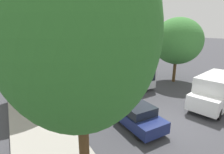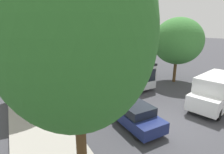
{
  "view_description": "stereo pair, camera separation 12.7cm",
  "coord_description": "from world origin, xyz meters",
  "views": [
    {
      "loc": [
        -7.65,
        -6.28,
        5.44
      ],
      "look_at": [
        0.2,
        6.87,
        1.2
      ],
      "focal_mm": 28.0,
      "sensor_mm": 36.0,
      "label": 1
    },
    {
      "loc": [
        -7.54,
        -6.34,
        5.44
      ],
      "look_at": [
        0.2,
        6.87,
        1.2
      ],
      "focal_mm": 28.0,
      "sensor_mm": 36.0,
      "label": 2
    }
  ],
  "objects": [
    {
      "name": "tree_right_mid",
      "position": [
        7.34,
        16.9,
        4.45
      ],
      "size": [
        4.55,
        4.55,
        7.14
      ],
      "color": "#51381E",
      "rests_on": "ground"
    },
    {
      "name": "traffic_light",
      "position": [
        -0.42,
        9.28,
        2.5
      ],
      "size": [
        0.35,
        0.38,
        3.4
      ],
      "rotation": [
        0.0,
        0.0,
        -1.43
      ],
      "color": "#56595E",
      "rests_on": "ground"
    },
    {
      "name": "tree_left_near",
      "position": [
        -6.0,
        -1.56,
        5.15
      ],
      "size": [
        4.44,
        4.44,
        8.07
      ],
      "color": "#51381E",
      "rests_on": "ground"
    },
    {
      "name": "white_van",
      "position": [
        4.67,
        -0.04,
        1.24
      ],
      "size": [
        5.31,
        3.0,
        2.31
      ],
      "rotation": [
        0.0,
        0.0,
        3.36
      ],
      "color": "white",
      "rests_on": "ground"
    },
    {
      "name": "queued_car_tan",
      "position": [
        -1.52,
        13.1,
        0.69
      ],
      "size": [
        1.73,
        3.94,
        1.36
      ],
      "rotation": [
        0.0,
        0.0,
        1.55
      ],
      "color": "tan",
      "rests_on": "ground"
    },
    {
      "name": "city_bus_rear",
      "position": [
        -1.7,
        26.79,
        1.42
      ],
      "size": [
        3.29,
        11.58,
        2.46
      ],
      "rotation": [
        0.0,
        0.0,
        1.64
      ],
      "color": "silver",
      "rests_on": "ground"
    },
    {
      "name": "kerb_strip_left",
      "position": [
        -6.56,
        13.39,
        0.07
      ],
      "size": [
        3.2,
        36.78,
        0.14
      ],
      "primitive_type": "cube",
      "color": "#9E998E",
      "rests_on": "ground"
    },
    {
      "name": "direction_sign_post",
      "position": [
        6.29,
        13.3,
        2.57
      ],
      "size": [
        0.13,
        1.4,
        3.6
      ],
      "rotation": [
        0.0,
        0.0,
        3.19
      ],
      "color": "#56595E",
      "rests_on": "ground"
    },
    {
      "name": "ground_plane",
      "position": [
        0.0,
        0.0,
        0.0
      ],
      "size": [
        200.0,
        200.0,
        0.0
      ],
      "primitive_type": "plane",
      "color": "#3D3D42"
    },
    {
      "name": "articulated_bus",
      "position": [
        1.82,
        12.88,
        1.45
      ],
      "size": [
        3.34,
        16.96,
        2.5
      ],
      "rotation": [
        0.0,
        0.0,
        -1.52
      ],
      "color": "silver",
      "rests_on": "ground"
    },
    {
      "name": "queued_car_navy",
      "position": [
        -1.84,
        0.88,
        0.68
      ],
      "size": [
        1.71,
        3.89,
        1.34
      ],
      "rotation": [
        0.0,
        0.0,
        1.55
      ],
      "color": "navy",
      "rests_on": "ground"
    },
    {
      "name": "tree_left_far",
      "position": [
        -5.53,
        18.02,
        3.81
      ],
      "size": [
        3.57,
        3.57,
        5.92
      ],
      "color": "#51381E",
      "rests_on": "ground"
    },
    {
      "name": "tree_right_near",
      "position": [
        7.15,
        5.74,
        4.12
      ],
      "size": [
        4.92,
        4.92,
        6.56
      ],
      "color": "#51381E",
      "rests_on": "ground"
    },
    {
      "name": "queued_car_red",
      "position": [
        -1.66,
        6.52,
        0.74
      ],
      "size": [
        1.87,
        4.26,
        1.47
      ],
      "rotation": [
        0.0,
        0.0,
        1.55
      ],
      "color": "#B21E19",
      "rests_on": "ground"
    },
    {
      "name": "tree_left_mid",
      "position": [
        -5.79,
        7.78,
        5.33
      ],
      "size": [
        5.16,
        5.16,
        7.77
      ],
      "color": "#51381E",
      "rests_on": "ground"
    },
    {
      "name": "no_entry_sign",
      "position": [
        5.19,
        10.92,
        1.88
      ],
      "size": [
        0.7,
        0.08,
        2.82
      ],
      "rotation": [
        0.0,
        0.0,
        -1.57
      ],
      "color": "#56595E",
      "rests_on": "ground"
    }
  ]
}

